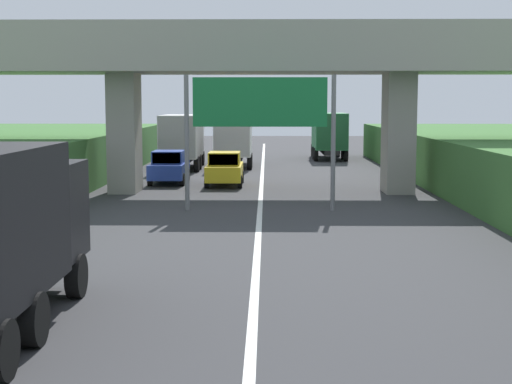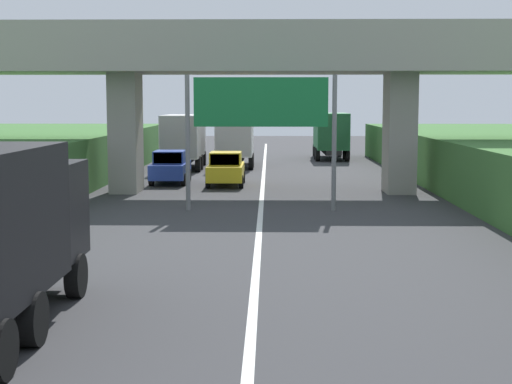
# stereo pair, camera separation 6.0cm
# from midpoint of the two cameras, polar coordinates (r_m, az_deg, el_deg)

# --- Properties ---
(lane_centre_stripe) EXTENTS (0.20, 101.27, 0.01)m
(lane_centre_stripe) POSITION_cam_midpoint_polar(r_m,az_deg,el_deg) (28.97, 0.20, -1.74)
(lane_centre_stripe) COLOR white
(lane_centre_stripe) RESTS_ON ground
(overpass_bridge) EXTENTS (40.00, 4.80, 7.78)m
(overpass_bridge) POSITION_cam_midpoint_polar(r_m,az_deg,el_deg) (36.36, 0.33, 9.22)
(overpass_bridge) COLOR #9E998E
(overpass_bridge) RESTS_ON ground
(overhead_highway_sign) EXTENTS (5.88, 0.18, 5.28)m
(overhead_highway_sign) POSITION_cam_midpoint_polar(r_m,az_deg,el_deg) (30.09, 0.23, 6.00)
(overhead_highway_sign) COLOR slate
(overhead_highway_sign) RESTS_ON ground
(truck_green) EXTENTS (2.44, 7.30, 3.44)m
(truck_green) POSITION_cam_midpoint_polar(r_m,az_deg,el_deg) (58.17, 5.34, 4.34)
(truck_green) COLOR black
(truck_green) RESTS_ON ground
(truck_white) EXTENTS (2.44, 7.30, 3.44)m
(truck_white) POSITION_cam_midpoint_polar(r_m,az_deg,el_deg) (49.51, -5.44, 3.94)
(truck_white) COLOR black
(truck_white) RESTS_ON ground
(truck_silver) EXTENTS (2.44, 7.30, 3.44)m
(truck_silver) POSITION_cam_midpoint_polar(r_m,az_deg,el_deg) (50.95, -1.66, 4.04)
(truck_silver) COLOR black
(truck_silver) RESTS_ON ground
(car_yellow) EXTENTS (1.86, 4.10, 1.72)m
(car_yellow) POSITION_cam_midpoint_polar(r_m,az_deg,el_deg) (39.39, -2.37, 1.72)
(car_yellow) COLOR gold
(car_yellow) RESTS_ON ground
(car_blue) EXTENTS (1.86, 4.10, 1.72)m
(car_blue) POSITION_cam_midpoint_polar(r_m,az_deg,el_deg) (40.67, -6.46, 1.84)
(car_blue) COLOR #233D9E
(car_blue) RESTS_ON ground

